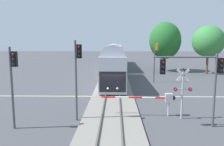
# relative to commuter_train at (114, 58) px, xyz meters

# --- Properties ---
(ground_plane) EXTENTS (220.00, 220.00, 0.00)m
(ground_plane) POSITION_rel_commuter_train_xyz_m (-0.00, -18.60, -2.78)
(ground_plane) COLOR #47474C
(road_centre_stripe) EXTENTS (44.00, 0.20, 0.01)m
(road_centre_stripe) POSITION_rel_commuter_train_xyz_m (-0.00, -18.60, -2.77)
(road_centre_stripe) COLOR beige
(road_centre_stripe) RESTS_ON ground
(railway_track) EXTENTS (4.40, 80.00, 0.32)m
(railway_track) POSITION_rel_commuter_train_xyz_m (-0.00, -18.60, -2.68)
(railway_track) COLOR gray
(railway_track) RESTS_ON ground
(commuter_train) EXTENTS (3.04, 41.42, 5.16)m
(commuter_train) POSITION_rel_commuter_train_xyz_m (0.00, 0.00, 0.00)
(commuter_train) COLOR #B2B7C1
(commuter_train) RESTS_ON railway_track
(crossing_gate_near) EXTENTS (5.85, 0.40, 1.80)m
(crossing_gate_near) POSITION_rel_commuter_train_xyz_m (3.86, -24.87, -1.38)
(crossing_gate_near) COLOR #B7B7BC
(crossing_gate_near) RESTS_ON ground
(crossing_signal_mast) EXTENTS (1.36, 0.44, 3.94)m
(crossing_signal_mast) POSITION_rel_commuter_train_xyz_m (5.36, -25.52, -0.37)
(crossing_signal_mast) COLOR #B2B2B7
(crossing_signal_mast) RESTS_ON ground
(traffic_signal_near_left) EXTENTS (0.53, 0.38, 5.52)m
(traffic_signal_near_left) POSITION_rel_commuter_train_xyz_m (-6.41, -27.71, 0.92)
(traffic_signal_near_left) COLOR #4C4C51
(traffic_signal_near_left) RESTS_ON ground
(traffic_signal_near_right) EXTENTS (4.65, 0.38, 5.07)m
(traffic_signal_near_right) POSITION_rel_commuter_train_xyz_m (5.81, -27.16, 1.04)
(traffic_signal_near_right) COLOR #4C4C51
(traffic_signal_near_right) RESTS_ON ground
(traffic_signal_far_side) EXTENTS (0.53, 0.38, 5.90)m
(traffic_signal_far_side) POSITION_rel_commuter_train_xyz_m (5.92, -10.17, 1.16)
(traffic_signal_far_side) COLOR #4C4C51
(traffic_signal_far_side) RESTS_ON ground
(traffic_signal_median) EXTENTS (0.53, 0.38, 5.95)m
(traffic_signal_median) POSITION_rel_commuter_train_xyz_m (-2.45, -26.02, 1.20)
(traffic_signal_median) COLOR #4C4C51
(traffic_signal_median) RESTS_ON ground
(oak_far_right) EXTENTS (6.10, 6.10, 9.57)m
(oak_far_right) POSITION_rel_commuter_train_xyz_m (9.87, 2.26, 3.21)
(oak_far_right) COLOR #4C3828
(oak_far_right) RESTS_ON ground
(maple_right_background) EXTENTS (5.62, 5.62, 8.63)m
(maple_right_background) POSITION_rel_commuter_train_xyz_m (16.79, -1.38, 3.05)
(maple_right_background) COLOR brown
(maple_right_background) RESTS_ON ground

